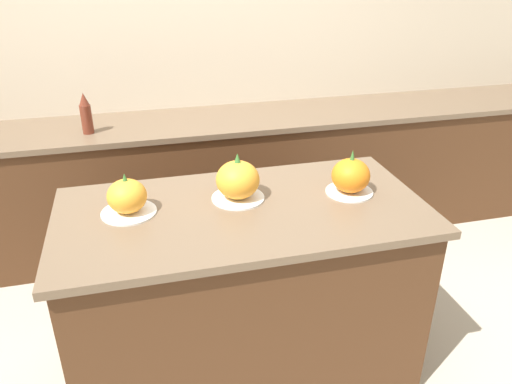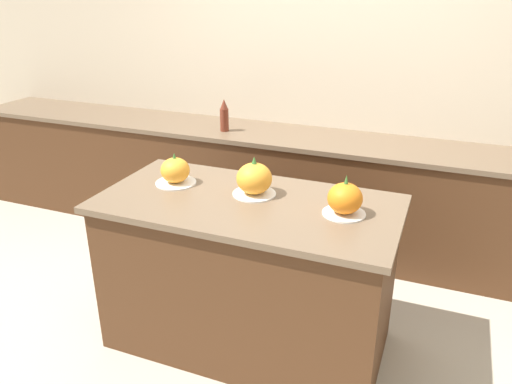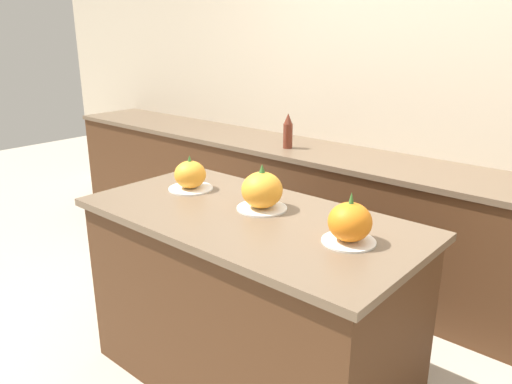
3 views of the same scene
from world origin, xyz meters
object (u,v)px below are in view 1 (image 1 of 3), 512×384
Objects in this scene: pumpkin_cake_right at (351,177)px; bottle_tall at (86,114)px; pumpkin_cake_left at (127,198)px; pumpkin_cake_center at (239,181)px.

pumpkin_cake_right is 1.64m from bottle_tall.
pumpkin_cake_center reaches higher than pumpkin_cake_left.
bottle_tall is (-0.21, 1.10, 0.04)m from pumpkin_cake_left.
pumpkin_cake_center is (0.47, 0.02, 0.01)m from pumpkin_cake_left.
bottle_tall is (-0.68, 1.08, 0.02)m from pumpkin_cake_center.
pumpkin_cake_left is 0.47m from pumpkin_cake_center.
bottle_tall is at bearing 135.83° from pumpkin_cake_right.
pumpkin_cake_right is (0.97, -0.05, 0.01)m from pumpkin_cake_left.
pumpkin_cake_right is (0.49, -0.07, -0.01)m from pumpkin_cake_center.
pumpkin_cake_right is 0.87× the size of bottle_tall.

